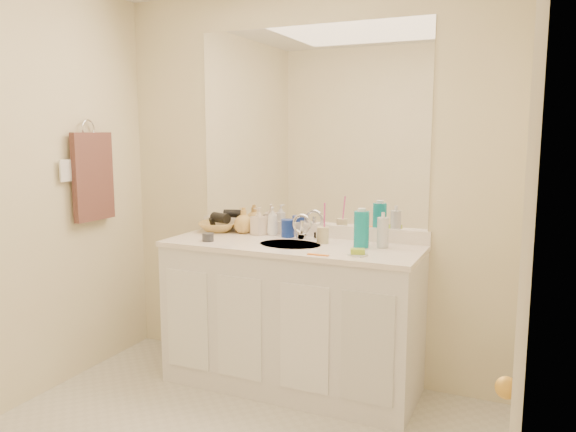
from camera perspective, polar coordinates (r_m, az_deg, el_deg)
The scene contains 26 objects.
wall_back at distance 3.50m, azimuth 2.18°, elevation 3.16°, with size 2.60×0.02×2.40m, color #F3E7BE.
wall_right at distance 1.96m, azimuth 23.75°, elevation -1.89°, with size 0.02×2.60×2.40m, color #F3E7BE.
vanity_cabinet at distance 3.41m, azimuth 0.35°, elevation -10.31°, with size 1.50×0.55×0.85m, color white.
countertop at distance 3.30m, azimuth 0.36°, elevation -3.06°, with size 1.52×0.57×0.03m, color white.
backsplash at distance 3.52m, azimuth 2.06°, elevation -1.40°, with size 1.52×0.03×0.08m, color white.
sink_basin at distance 3.28m, azimuth 0.21°, elevation -3.07°, with size 0.37×0.37×0.02m, color beige.
faucet at distance 3.43m, azimuth 1.43°, elevation -1.42°, with size 0.02×0.02×0.11m, color silver.
mirror at distance 3.48m, azimuth 2.18°, elevation 9.07°, with size 1.48×0.01×1.20m, color white.
blue_mug at distance 3.49m, azimuth -0.03°, elevation -1.25°, with size 0.08×0.08×0.11m, color #16329B.
tan_cup at distance 3.30m, azimuth 3.55°, elevation -1.95°, with size 0.07×0.07×0.10m, color beige.
toothbrush at distance 3.28m, azimuth 3.73°, elevation -0.20°, with size 0.01×0.01×0.18m, color #EA3D9A.
mouthwash_bottle at distance 3.20m, azimuth 7.47°, elevation -1.35°, with size 0.09×0.09×0.21m, color #0C8B98.
clear_pump_bottle at distance 3.21m, azimuth 9.60°, elevation -1.67°, with size 0.06×0.06×0.17m, color silver.
soap_dish at distance 2.99m, azimuth 7.08°, elevation -3.94°, with size 0.09×0.07×0.01m, color white.
green_soap at distance 2.99m, azimuth 7.09°, elevation -3.58°, with size 0.07×0.05×0.03m, color #9DC12F.
orange_comb at distance 2.99m, azimuth 3.07°, elevation -3.95°, with size 0.12×0.02×0.00m, color orange.
dark_jar at distance 3.39m, azimuth -8.13°, elevation -2.14°, with size 0.07×0.07×0.05m, color #35363D.
soap_bottle_white at distance 3.55m, azimuth -1.58°, elevation -0.52°, with size 0.07×0.07×0.18m, color white.
soap_bottle_cream at distance 3.56m, azimuth -2.99°, elevation -0.52°, with size 0.08×0.08×0.17m, color beige.
soap_bottle_yellow at distance 3.63m, azimuth -4.52°, elevation -0.44°, with size 0.13×0.13×0.16m, color tan.
wicker_basket at distance 3.72m, azimuth -7.13°, elevation -1.08°, with size 0.25×0.25×0.06m, color #B38F48.
hair_dryer at distance 3.70m, azimuth -6.88°, elevation -0.19°, with size 0.07×0.07×0.13m, color black.
towel_ring at distance 3.73m, azimuth -19.64°, elevation 8.39°, with size 0.11×0.11×0.01m, color silver.
hand_towel at distance 3.73m, azimuth -19.19°, elevation 3.80°, with size 0.04×0.32×0.55m, color #3F2521.
switch_plate at distance 3.60m, azimuth -21.66°, elevation 4.31°, with size 0.01×0.09×0.13m, color white.
door at distance 1.71m, azimuth 22.83°, elevation -10.16°, with size 0.02×0.82×2.00m, color white.
Camera 1 is at (1.30, -1.93, 1.53)m, focal length 35.00 mm.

